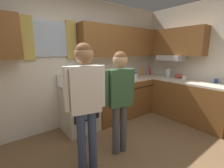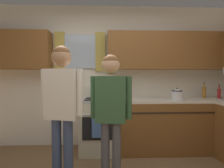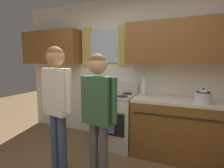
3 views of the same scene
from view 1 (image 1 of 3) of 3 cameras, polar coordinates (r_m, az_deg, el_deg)
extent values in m
cube|color=silver|center=(3.34, -12.69, 7.61)|extent=(4.60, 0.10, 2.60)
cube|color=silver|center=(3.08, -21.62, 15.09)|extent=(0.57, 0.03, 0.61)
cube|color=gold|center=(2.99, -28.65, 14.60)|extent=(0.18, 0.04, 0.71)
cube|color=gold|center=(3.20, -14.92, 15.39)|extent=(0.18, 0.04, 0.71)
cube|color=brown|center=(3.79, 4.84, 15.18)|extent=(2.32, 0.32, 0.66)
cube|color=brown|center=(4.13, 22.27, 14.10)|extent=(0.32, 1.39, 0.62)
cube|color=#B7B7BC|center=(4.10, 20.88, 9.03)|extent=(0.40, 0.60, 0.12)
cube|color=brown|center=(3.90, 6.97, -4.58)|extent=(2.14, 0.62, 0.86)
cube|color=beige|center=(3.80, 7.14, 1.94)|extent=(2.14, 0.62, 0.04)
cube|color=brown|center=(3.89, 26.64, -5.86)|extent=(0.62, 1.56, 0.86)
cube|color=beige|center=(3.79, 27.28, 0.64)|extent=(0.62, 1.56, 0.04)
cube|color=#2D2319|center=(3.62, 10.56, -1.28)|extent=(2.02, 0.01, 0.02)
cube|color=beige|center=(3.14, -11.94, -9.00)|extent=(0.62, 0.62, 0.86)
cube|color=black|center=(2.85, -9.20, -9.98)|extent=(0.50, 0.01, 0.36)
cylinder|color=#ADADB2|center=(2.76, -9.11, -5.90)|extent=(0.50, 0.02, 0.02)
cube|color=#ADADB2|center=(3.01, -12.31, -0.97)|extent=(0.62, 0.62, 0.04)
cube|color=beige|center=(3.22, -14.46, 1.99)|extent=(0.62, 0.08, 0.20)
cylinder|color=black|center=(2.82, -14.01, -1.40)|extent=(0.17, 0.17, 0.01)
cylinder|color=black|center=(2.95, -8.47, -0.57)|extent=(0.17, 0.17, 0.01)
cylinder|color=black|center=(3.06, -16.05, -0.44)|extent=(0.17, 0.17, 0.01)
cylinder|color=black|center=(3.19, -10.85, 0.30)|extent=(0.17, 0.17, 0.01)
cube|color=#4C72B7|center=(2.81, -8.89, -9.44)|extent=(0.20, 0.02, 0.34)
cylinder|color=red|center=(4.37, 13.74, 4.42)|extent=(0.06, 0.06, 0.17)
cylinder|color=red|center=(4.36, 13.82, 5.91)|extent=(0.02, 0.02, 0.06)
cylinder|color=#3F382D|center=(4.36, 13.84, 6.41)|extent=(0.03, 0.03, 0.02)
cylinder|color=silver|center=(3.25, -5.79, 2.94)|extent=(0.07, 0.07, 0.26)
cylinder|color=silver|center=(3.23, -5.85, 6.01)|extent=(0.03, 0.03, 0.09)
cylinder|color=#3F382D|center=(3.23, -5.87, 6.96)|extent=(0.03, 0.03, 0.02)
cylinder|color=#B27223|center=(4.23, 11.01, 4.49)|extent=(0.06, 0.06, 0.20)
cylinder|color=#B27223|center=(4.21, 11.09, 6.31)|extent=(0.02, 0.02, 0.07)
cylinder|color=#3F382D|center=(4.21, 11.11, 6.89)|extent=(0.03, 0.03, 0.02)
cylinder|color=white|center=(3.85, 24.99, 2.05)|extent=(0.08, 0.08, 0.09)
torus|color=white|center=(3.90, 25.35, 2.19)|extent=(0.07, 0.01, 0.07)
cylinder|color=#2D479E|center=(3.83, 34.02, 0.97)|extent=(0.07, 0.07, 0.08)
torus|color=#2D479E|center=(3.88, 34.26, 1.11)|extent=(0.06, 0.01, 0.06)
cylinder|color=silver|center=(3.60, 7.80, 2.81)|extent=(0.20, 0.20, 0.14)
cone|color=silver|center=(3.59, 7.84, 4.31)|extent=(0.18, 0.18, 0.05)
sphere|color=black|center=(3.58, 7.86, 4.78)|extent=(0.02, 0.02, 0.02)
cone|color=silver|center=(3.69, 9.25, 3.43)|extent=(0.09, 0.04, 0.07)
torus|color=black|center=(3.59, 7.84, 4.15)|extent=(0.17, 0.17, 0.02)
cylinder|color=silver|center=(4.14, 20.02, 3.97)|extent=(0.11, 0.11, 0.22)
torus|color=silver|center=(4.09, 19.50, 4.06)|extent=(0.14, 0.02, 0.14)
cylinder|color=#B24C38|center=(4.10, 23.34, 2.27)|extent=(0.10, 0.10, 0.03)
ellipsoid|color=#B24C38|center=(4.09, 23.38, 2.76)|extent=(0.19, 0.19, 0.10)
cylinder|color=#38476B|center=(2.17, -7.24, -19.76)|extent=(0.11, 0.11, 0.81)
cylinder|color=#38476B|center=(2.14, -11.14, -20.38)|extent=(0.11, 0.11, 0.81)
cube|color=white|center=(1.88, -9.88, -2.05)|extent=(0.40, 0.24, 0.57)
cylinder|color=white|center=(1.94, -3.61, -0.77)|extent=(0.07, 0.07, 0.53)
cylinder|color=white|center=(1.84, -16.55, -1.99)|extent=(0.07, 0.07, 0.53)
sphere|color=#A87A56|center=(1.83, -10.36, 10.71)|extent=(0.22, 0.22, 0.22)
sphere|color=brown|center=(1.83, -10.39, 11.58)|extent=(0.20, 0.20, 0.20)
cylinder|color=#4C4C51|center=(2.48, 4.18, -16.00)|extent=(0.10, 0.10, 0.76)
cylinder|color=#4C4C51|center=(2.42, 1.36, -16.74)|extent=(0.10, 0.10, 0.76)
cube|color=#335938|center=(2.21, 2.96, -1.47)|extent=(0.37, 0.20, 0.54)
cylinder|color=#335938|center=(2.32, 7.41, -0.38)|extent=(0.07, 0.07, 0.49)
cylinder|color=#335938|center=(2.11, -1.91, -1.52)|extent=(0.07, 0.07, 0.49)
sphere|color=tan|center=(2.16, 3.08, 8.74)|extent=(0.21, 0.21, 0.21)
sphere|color=brown|center=(2.15, 3.09, 9.43)|extent=(0.19, 0.19, 0.19)
camera|label=2|loc=(1.43, 70.45, -6.61)|focal=29.33mm
camera|label=3|loc=(2.24, 53.05, 4.64)|focal=27.12mm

